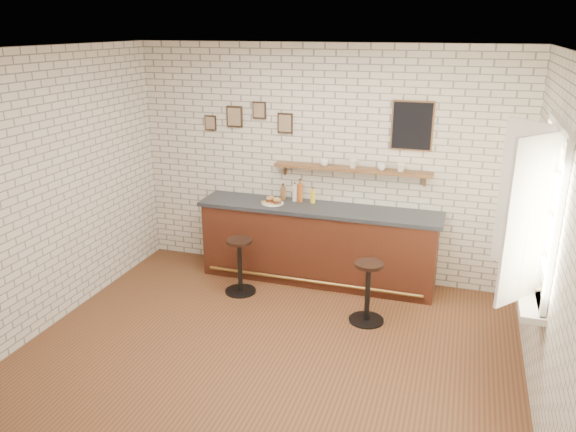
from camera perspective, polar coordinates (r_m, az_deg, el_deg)
name	(u,v)px	position (r m, az deg, el deg)	size (l,w,h in m)	color
ground	(273,345)	(6.06, -1.58, -13.00)	(5.00, 5.00, 0.00)	brown
bar_counter	(318,244)	(7.28, 3.05, -2.85)	(3.10, 0.65, 1.01)	#492013
sandwich_plate	(273,203)	(7.23, -1.56, 1.31)	(0.28, 0.28, 0.01)	white
ciabatta_sandwich	(273,200)	(7.21, -1.49, 1.64)	(0.26, 0.20, 0.08)	#B38449
potato_chips	(272,203)	(7.23, -1.68, 1.37)	(0.26, 0.18, 0.00)	#F0C155
bitters_bottle_brown	(283,193)	(7.36, -0.51, 2.32)	(0.07, 0.07, 0.22)	brown
bitters_bottle_white	(295,194)	(7.31, 0.68, 2.29)	(0.06, 0.06, 0.25)	silver
bitters_bottle_amber	(300,192)	(7.28, 1.22, 2.41)	(0.07, 0.07, 0.30)	#AD531C
condiment_bottle_yellow	(313,196)	(7.25, 2.54, 2.01)	(0.06, 0.06, 0.21)	yellow
bar_stool_left	(240,264)	(7.02, -4.92, -4.91)	(0.41, 0.41, 0.70)	black
bar_stool_right	(368,290)	(6.39, 8.10, -7.47)	(0.41, 0.41, 0.72)	black
wall_shelf	(352,169)	(7.09, 6.47, 4.72)	(2.00, 0.18, 0.18)	brown
shelf_cup_a	(324,162)	(7.15, 3.71, 5.46)	(0.11, 0.11, 0.09)	white
shelf_cup_b	(353,164)	(7.07, 6.62, 5.28)	(0.11, 0.11, 0.10)	white
shelf_cup_c	(382,166)	(7.01, 9.48, 4.98)	(0.11, 0.11, 0.09)	white
shelf_cup_d	(401,168)	(6.98, 11.37, 4.85)	(0.11, 0.11, 0.10)	white
back_wall_decor	(341,123)	(7.08, 5.38, 9.44)	(2.96, 0.02, 0.56)	black
window_sill	(527,287)	(5.68, 23.10, -6.63)	(0.20, 1.35, 0.06)	white
casement_window	(533,210)	(5.41, 23.67, 0.61)	(0.40, 1.30, 1.56)	white
book_lower	(525,284)	(5.63, 22.98, -6.42)	(0.15, 0.20, 0.02)	tan
book_upper	(526,285)	(5.59, 23.03, -6.43)	(0.14, 0.20, 0.02)	tan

